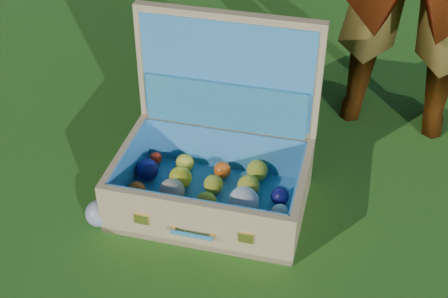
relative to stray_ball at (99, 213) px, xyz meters
The scene contains 3 objects.
ground 0.37m from the stray_ball, ahead, with size 60.00×60.00×0.00m, color #215114.
stray_ball is the anchor object (origin of this frame).
suitcase 0.38m from the stray_ball, 54.13° to the left, with size 0.65×0.56×0.53m.
Camera 1 is at (0.63, -0.99, 1.28)m, focal length 50.00 mm.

